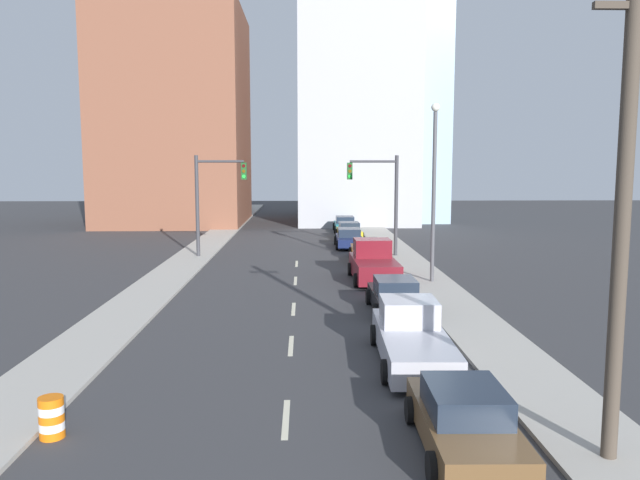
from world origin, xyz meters
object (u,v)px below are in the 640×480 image
traffic_barrel (52,417)px  sedan_orange (366,250)px  pickup_truck_maroon (374,264)px  utility_pole_right_near (622,218)px  sedan_brown (465,421)px  sedan_navy (349,239)px  sedan_yellow (349,231)px  street_lamp (434,181)px  traffic_signal_right (383,193)px  sedan_teal (345,225)px  sedan_black (395,296)px  traffic_signal_left (210,193)px  pickup_truck_silver (412,337)px

traffic_barrel → sedan_orange: sedan_orange is taller
traffic_barrel → pickup_truck_maroon: (9.46, 19.06, 0.40)m
utility_pole_right_near → sedan_orange: size_ratio=2.08×
sedan_brown → sedan_navy: (-0.09, 33.17, 0.00)m
sedan_yellow → street_lamp: bearing=-83.0°
utility_pole_right_near → sedan_orange: bearing=94.8°
traffic_signal_right → sedan_teal: traffic_signal_right is taller
sedan_brown → sedan_navy: 33.17m
traffic_barrel → sedan_black: 15.29m
utility_pole_right_near → traffic_barrel: 13.01m
street_lamp → utility_pole_right_near: bearing=-90.9°
traffic_signal_left → sedan_teal: bearing=58.0°
sedan_black → sedan_brown: bearing=-91.7°
pickup_truck_maroon → traffic_signal_left: bearing=139.0°
traffic_signal_right → sedan_brown: (-1.80, -28.24, -3.61)m
traffic_barrel → sedan_black: sedan_black is taller
pickup_truck_silver → pickup_truck_maroon: (0.33, 13.71, 0.12)m
sedan_black → sedan_orange: bearing=89.3°
pickup_truck_silver → sedan_yellow: pickup_truck_silver is taller
sedan_black → traffic_signal_right: bearing=84.7°
traffic_barrel → sedan_black: bearing=51.3°
traffic_barrel → sedan_teal: bearing=77.6°
traffic_signal_right → sedan_black: 15.93m
utility_pole_right_near → sedan_black: (-2.49, 13.43, -4.46)m
pickup_truck_maroon → sedan_teal: (0.05, 24.20, -0.22)m
pickup_truck_silver → sedan_teal: size_ratio=1.38×
sedan_teal → sedan_navy: bearing=-91.6°
street_lamp → pickup_truck_maroon: street_lamp is taller
sedan_orange → sedan_teal: (-0.21, 17.21, 0.01)m
street_lamp → sedan_orange: size_ratio=1.93×
traffic_signal_left → pickup_truck_silver: (9.52, -22.03, -3.51)m
pickup_truck_maroon → sedan_teal: size_ratio=1.21×
sedan_yellow → sedan_brown: bearing=-91.9°
utility_pole_right_near → sedan_teal: size_ratio=2.22×
traffic_signal_right → pickup_truck_silver: traffic_signal_right is taller
pickup_truck_maroon → sedan_brown: bearing=-91.6°
street_lamp → sedan_orange: bearing=108.4°
traffic_barrel → pickup_truck_maroon: bearing=63.6°
traffic_signal_right → sedan_navy: traffic_signal_right is taller
traffic_signal_left → sedan_navy: bearing=27.4°
traffic_barrel → pickup_truck_silver: (9.12, 5.35, 0.28)m
traffic_barrel → sedan_teal: size_ratio=0.21×
street_lamp → traffic_signal_right: bearing=98.4°
traffic_signal_left → sedan_navy: traffic_signal_left is taller
sedan_navy → utility_pole_right_near: bearing=-84.2°
sedan_navy → pickup_truck_silver: bearing=-89.2°
traffic_signal_right → pickup_truck_maroon: bearing=-100.5°
sedan_black → sedan_teal: (-0.06, 31.33, -0.00)m
traffic_barrel → sedan_teal: 44.29m
utility_pole_right_near → sedan_yellow: (-2.57, 39.02, -4.46)m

